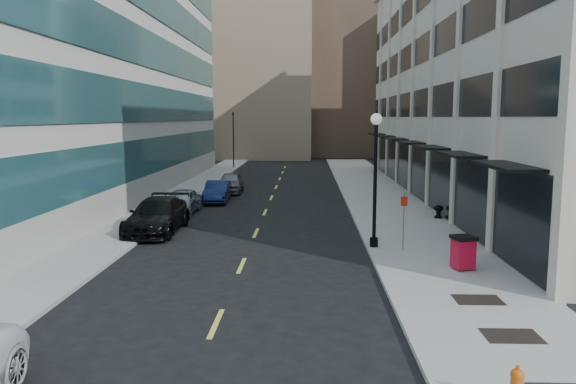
# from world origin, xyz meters

# --- Properties ---
(ground) EXTENTS (160.00, 160.00, 0.00)m
(ground) POSITION_xyz_m (0.00, 0.00, 0.00)
(ground) COLOR black
(ground) RESTS_ON ground
(sidewalk_right) EXTENTS (5.00, 80.00, 0.15)m
(sidewalk_right) POSITION_xyz_m (7.50, 20.00, 0.07)
(sidewalk_right) COLOR gray
(sidewalk_right) RESTS_ON ground
(sidewalk_left) EXTENTS (3.00, 80.00, 0.15)m
(sidewalk_left) POSITION_xyz_m (-6.50, 20.00, 0.07)
(sidewalk_left) COLOR gray
(sidewalk_left) RESTS_ON ground
(building_right) EXTENTS (15.30, 46.50, 18.25)m
(building_right) POSITION_xyz_m (16.94, 26.99, 8.99)
(building_right) COLOR beige
(building_right) RESTS_ON ground
(building_left) EXTENTS (16.14, 46.00, 20.00)m
(building_left) POSITION_xyz_m (-15.95, 27.00, 9.99)
(building_left) COLOR beige
(building_left) RESTS_ON ground
(skyline_tan_near) EXTENTS (14.00, 18.00, 28.00)m
(skyline_tan_near) POSITION_xyz_m (-4.00, 68.00, 14.00)
(skyline_tan_near) COLOR #7D6D52
(skyline_tan_near) RESTS_ON ground
(skyline_brown) EXTENTS (12.00, 16.00, 34.00)m
(skyline_brown) POSITION_xyz_m (8.00, 72.00, 17.00)
(skyline_brown) COLOR brown
(skyline_brown) RESTS_ON ground
(skyline_tan_far) EXTENTS (12.00, 14.00, 22.00)m
(skyline_tan_far) POSITION_xyz_m (-14.00, 78.00, 11.00)
(skyline_tan_far) COLOR #7D6D52
(skyline_tan_far) RESTS_ON ground
(skyline_stone) EXTENTS (10.00, 14.00, 20.00)m
(skyline_stone) POSITION_xyz_m (18.00, 66.00, 10.00)
(skyline_stone) COLOR beige
(skyline_stone) RESTS_ON ground
(grate_mid) EXTENTS (1.40, 1.00, 0.01)m
(grate_mid) POSITION_xyz_m (7.60, 1.00, 0.15)
(grate_mid) COLOR black
(grate_mid) RESTS_ON sidewalk_right
(grate_far) EXTENTS (1.40, 1.00, 0.01)m
(grate_far) POSITION_xyz_m (7.60, 3.80, 0.15)
(grate_far) COLOR black
(grate_far) RESTS_ON sidewalk_right
(road_centerline) EXTENTS (0.15, 68.20, 0.01)m
(road_centerline) POSITION_xyz_m (0.00, 17.00, 0.01)
(road_centerline) COLOR #D8CC4C
(road_centerline) RESTS_ON ground
(traffic_signal) EXTENTS (0.66, 0.66, 6.98)m
(traffic_signal) POSITION_xyz_m (-5.50, 48.00, 5.72)
(traffic_signal) COLOR black
(traffic_signal) RESTS_ON ground
(car_black_pickup) EXTENTS (2.36, 5.71, 1.65)m
(car_black_pickup) POSITION_xyz_m (-4.80, 14.00, 0.83)
(car_black_pickup) COLOR black
(car_black_pickup) RESTS_ON ground
(car_silver_sedan) EXTENTS (1.80, 4.29, 1.45)m
(car_silver_sedan) POSITION_xyz_m (-4.80, 19.32, 0.72)
(car_silver_sedan) COLOR #9D9FA6
(car_silver_sedan) RESTS_ON ground
(car_blue_sedan) EXTENTS (1.59, 4.24, 1.38)m
(car_blue_sedan) POSITION_xyz_m (-3.44, 23.90, 0.69)
(car_blue_sedan) COLOR #14204B
(car_blue_sedan) RESTS_ON ground
(car_grey_sedan) EXTENTS (1.92, 4.43, 1.49)m
(car_grey_sedan) POSITION_xyz_m (-3.20, 28.53, 0.74)
(car_grey_sedan) COLOR slate
(car_grey_sedan) RESTS_ON ground
(trash_bin) EXTENTS (0.90, 0.92, 1.22)m
(trash_bin) POSITION_xyz_m (8.07, 7.23, 0.81)
(trash_bin) COLOR red
(trash_bin) RESTS_ON sidewalk_right
(lamppost) EXTENTS (0.48, 0.48, 5.71)m
(lamppost) POSITION_xyz_m (5.30, 10.68, 3.51)
(lamppost) COLOR black
(lamppost) RESTS_ON sidewalk_right
(sign_post) EXTENTS (0.28, 0.12, 2.40)m
(sign_post) POSITION_xyz_m (6.40, 9.96, 1.70)
(sign_post) COLOR slate
(sign_post) RESTS_ON sidewalk_right
(urn_planter) EXTENTS (0.52, 0.52, 0.72)m
(urn_planter) POSITION_xyz_m (9.60, 17.60, 0.59)
(urn_planter) COLOR black
(urn_planter) RESTS_ON sidewalk_right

